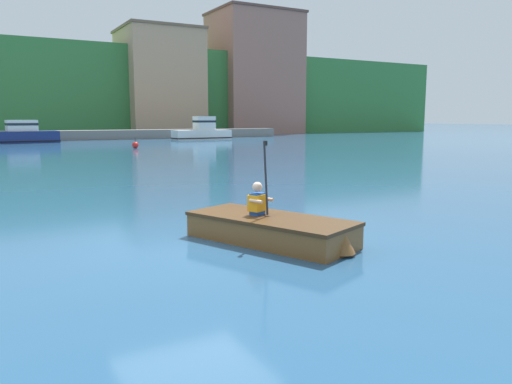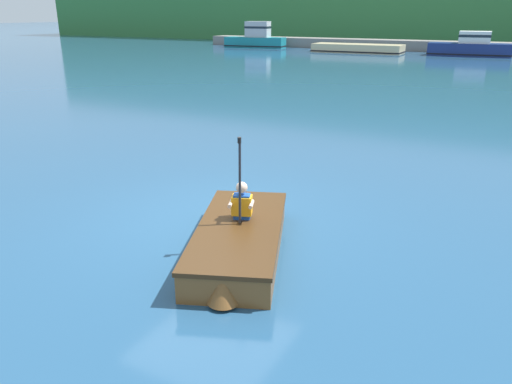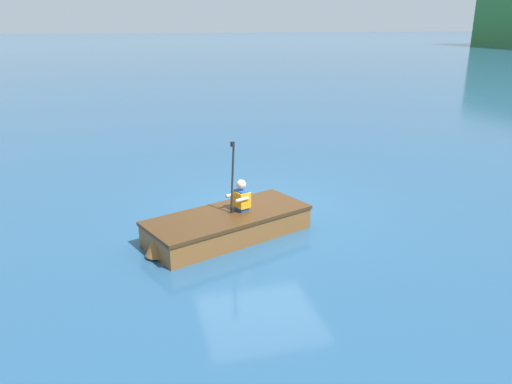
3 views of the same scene
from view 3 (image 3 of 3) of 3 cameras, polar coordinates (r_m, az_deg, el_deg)
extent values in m
plane|color=navy|center=(9.96, 0.53, -2.12)|extent=(300.00, 300.00, 0.00)
cube|color=brown|center=(8.73, -3.18, -3.77)|extent=(2.11, 3.05, 0.43)
cube|color=#432A13|center=(8.66, -3.21, -2.65)|extent=(2.16, 3.10, 0.06)
cube|color=#432A13|center=(8.67, -3.20, -2.71)|extent=(1.77, 2.61, 0.02)
cone|color=brown|center=(8.12, -11.25, -5.78)|extent=(0.52, 0.52, 0.39)
cube|color=brown|center=(8.78, -2.04, -2.47)|extent=(1.06, 0.55, 0.03)
cube|color=#1E4CA5|center=(8.73, -1.68, -0.93)|extent=(0.28, 0.24, 0.37)
cube|color=orange|center=(8.73, -1.68, -0.81)|extent=(0.35, 0.30, 0.28)
sphere|color=beige|center=(8.64, -1.70, 0.88)|extent=(0.17, 0.17, 0.17)
cylinder|color=beige|center=(8.78, -2.73, -0.33)|extent=(0.15, 0.26, 0.06)
cylinder|color=beige|center=(8.54, -1.60, -0.86)|extent=(0.15, 0.26, 0.06)
cylinder|color=#232328|center=(8.49, -2.70, 1.70)|extent=(0.07, 0.12, 1.24)
cylinder|color=black|center=(8.34, -2.77, 5.50)|extent=(0.05, 0.05, 0.08)
camera|label=1|loc=(13.33, -39.05, 8.22)|focal=35.00mm
camera|label=2|loc=(6.14, -56.38, 7.73)|focal=35.00mm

